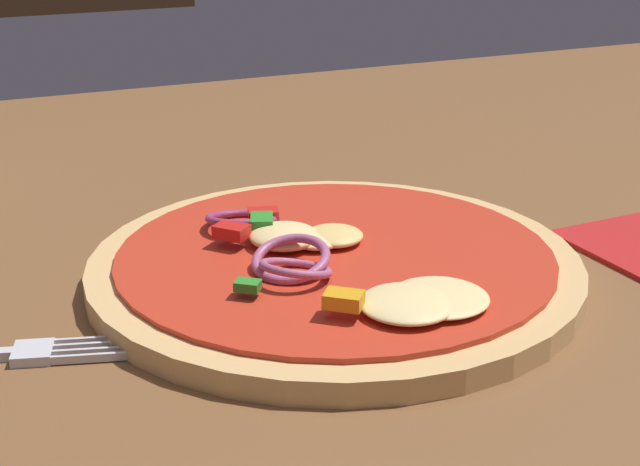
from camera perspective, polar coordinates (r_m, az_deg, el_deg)
dining_table at (r=0.57m, az=1.04°, el=-2.58°), size 1.32×0.95×0.03m
pizza at (r=0.52m, az=0.88°, el=-1.98°), size 0.27×0.27×0.03m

